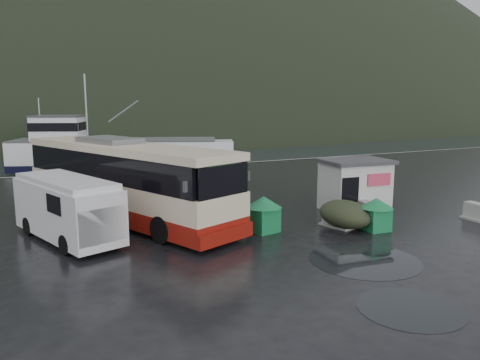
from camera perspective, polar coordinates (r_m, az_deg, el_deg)
name	(u,v)px	position (r m, az deg, el deg)	size (l,w,h in m)	color
ground	(245,232)	(19.93, 0.57, -6.30)	(160.00, 160.00, 0.00)	black
harbor_water	(50,123)	(127.56, -22.15, 6.48)	(300.00, 180.00, 0.02)	black
quay_edge	(134,170)	(38.52, -12.79, 1.23)	(160.00, 0.60, 1.50)	#999993
headland	(50,111)	(267.86, -22.10, 7.78)	(780.00, 540.00, 570.00)	black
coach_bus	(126,218)	(22.74, -13.76, -4.57)	(3.30, 13.37, 3.79)	beige
white_van	(69,239)	(20.04, -20.12, -6.81)	(2.07, 6.01, 2.51)	silver
waste_bin_left	(375,230)	(20.95, 16.16, -5.90)	(1.01, 1.01, 1.41)	#14723C
waste_bin_right	(263,231)	(19.96, 2.88, -6.29)	(1.09, 1.09, 1.52)	#14723C
dome_tent	(345,227)	(21.21, 12.66, -5.56)	(2.08, 2.91, 1.14)	#29301C
ticket_kiosk	(354,210)	(24.48, 13.68, -3.56)	(3.31, 2.51, 2.59)	beige
jersey_barrier_a	(337,227)	(21.13, 11.75, -5.58)	(0.75, 1.51, 0.75)	#999993
jersey_barrier_b	(479,221)	(24.35, 27.15, -4.43)	(0.79, 1.57, 0.79)	#999993
jersey_barrier_c	(367,218)	(22.93, 15.24, -4.52)	(0.78, 1.56, 0.78)	#999993
fishing_trawler	(116,157)	(48.05, -14.86, 2.78)	(23.16, 5.10, 9.27)	silver
puddles	(332,246)	(18.34, 11.18, -7.90)	(5.68, 17.19, 0.01)	black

